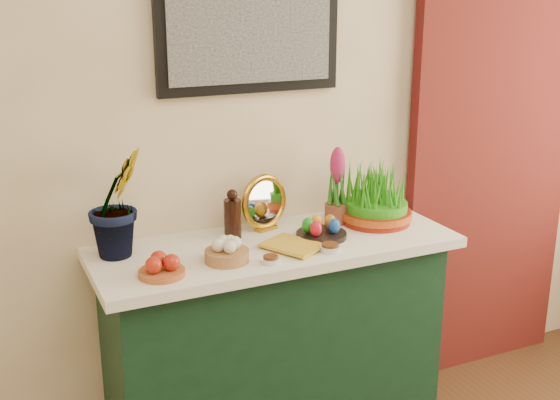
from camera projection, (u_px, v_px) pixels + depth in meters
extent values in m
cube|color=#FEE8BF|center=(238.00, 113.00, 2.75)|extent=(4.00, 0.04, 2.70)
cube|color=black|center=(250.00, 21.00, 2.64)|extent=(0.74, 0.03, 0.54)
cube|color=#A5A5A5|center=(251.00, 21.00, 2.63)|extent=(0.66, 0.01, 0.46)
cube|color=#4E0E13|center=(493.00, 138.00, 3.26)|extent=(0.90, 0.06, 2.30)
cube|color=#12341C|center=(275.00, 350.00, 2.82)|extent=(1.30, 0.45, 0.85)
cube|color=white|center=(275.00, 246.00, 2.69)|extent=(1.40, 0.55, 0.04)
imported|color=#29761C|center=(116.00, 185.00, 2.48)|extent=(0.33, 0.32, 0.52)
cylinder|color=#AA5428|center=(162.00, 273.00, 2.36)|extent=(0.20, 0.20, 0.02)
cylinder|color=#A67343|center=(227.00, 256.00, 2.49)|extent=(0.20, 0.20, 0.04)
cylinder|color=black|center=(233.00, 219.00, 2.70)|extent=(0.07, 0.07, 0.15)
sphere|color=black|center=(232.00, 195.00, 2.67)|extent=(0.04, 0.04, 0.04)
cube|color=#BC8920|center=(266.00, 228.00, 2.81)|extent=(0.10, 0.07, 0.01)
torus|color=#BC8920|center=(264.00, 202.00, 2.79)|extent=(0.23, 0.12, 0.23)
cylinder|color=silver|center=(265.00, 202.00, 2.79)|extent=(0.17, 0.07, 0.17)
imported|color=gold|center=(280.00, 251.00, 2.55)|extent=(0.22, 0.25, 0.03)
cylinder|color=silver|center=(271.00, 261.00, 2.48)|extent=(0.07, 0.07, 0.02)
cylinder|color=#592D14|center=(271.00, 257.00, 2.47)|extent=(0.05, 0.05, 0.01)
cylinder|color=silver|center=(330.00, 249.00, 2.58)|extent=(0.08, 0.08, 0.02)
cylinder|color=#592D14|center=(330.00, 245.00, 2.58)|extent=(0.06, 0.06, 0.01)
cylinder|color=black|center=(321.00, 235.00, 2.73)|extent=(0.25, 0.25, 0.02)
ellipsoid|color=red|center=(316.00, 229.00, 2.67)|extent=(0.05, 0.05, 0.06)
ellipsoid|color=#1950B1|center=(334.00, 226.00, 2.70)|extent=(0.05, 0.05, 0.06)
ellipsoid|color=#FB9F1B|center=(317.00, 222.00, 2.75)|extent=(0.05, 0.05, 0.06)
ellipsoid|color=#198E1E|center=(308.00, 225.00, 2.71)|extent=(0.05, 0.05, 0.06)
ellipsoid|color=orange|center=(330.00, 222.00, 2.75)|extent=(0.05, 0.05, 0.06)
cylinder|color=brown|center=(336.00, 213.00, 2.89)|extent=(0.10, 0.10, 0.08)
ellipsoid|color=#CD2973|center=(338.00, 165.00, 2.83)|extent=(0.06, 0.06, 0.15)
cylinder|color=maroon|center=(376.00, 216.00, 2.89)|extent=(0.28, 0.28, 0.05)
cylinder|color=#A01C10|center=(376.00, 214.00, 2.89)|extent=(0.29, 0.29, 0.03)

